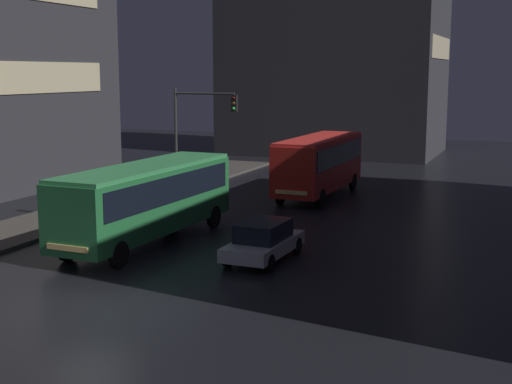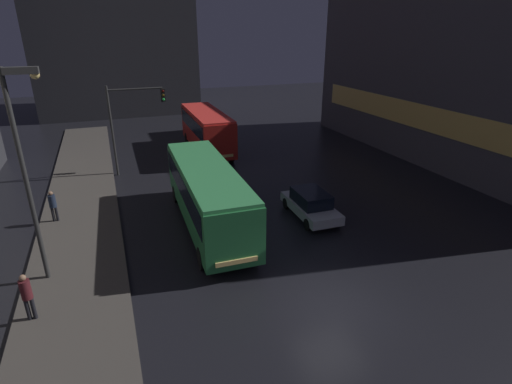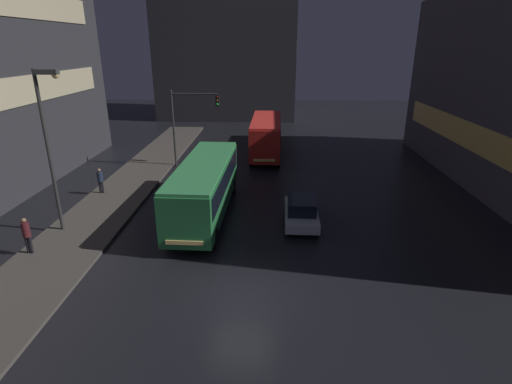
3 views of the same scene
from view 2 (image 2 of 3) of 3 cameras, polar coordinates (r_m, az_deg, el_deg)
name	(u,v)px [view 2 (image 2 of 3)]	position (r m, az deg, el deg)	size (l,w,h in m)	color
ground_plane	(332,307)	(15.77, 10.87, -15.84)	(120.00, 120.00, 0.00)	black
sidewalk_left	(80,229)	(22.58, -23.85, -4.83)	(4.00, 48.00, 0.15)	#47423D
building_right_block	(471,72)	(35.99, 28.32, 14.86)	(10.07, 27.22, 13.16)	#423D47
building_far_backdrop	(109,2)	(54.60, -20.26, 24.12)	(18.07, 12.00, 25.15)	#2D2D33
bus_near	(207,191)	(20.36, -6.95, 0.15)	(2.88, 10.51, 3.28)	#236B38
bus_far	(207,127)	(33.59, -7.05, 9.14)	(2.68, 9.27, 3.41)	#AD1E19
car_taxi	(311,204)	(22.02, 7.82, -1.70)	(1.95, 4.28, 1.50)	#B7B7BC
pedestrian_near	(53,204)	(23.47, -27.04, -1.50)	(0.49, 0.49, 1.69)	black
pedestrian_mid	(27,293)	(16.17, -29.95, -12.45)	(0.49, 0.49, 1.81)	black
traffic_light_main	(131,114)	(29.02, -17.47, 10.56)	(3.85, 0.35, 6.20)	#2D2D2D
street_lamp_sidewalk	(26,149)	(16.78, -30.02, 5.33)	(1.25, 0.36, 8.32)	#2D2D2D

